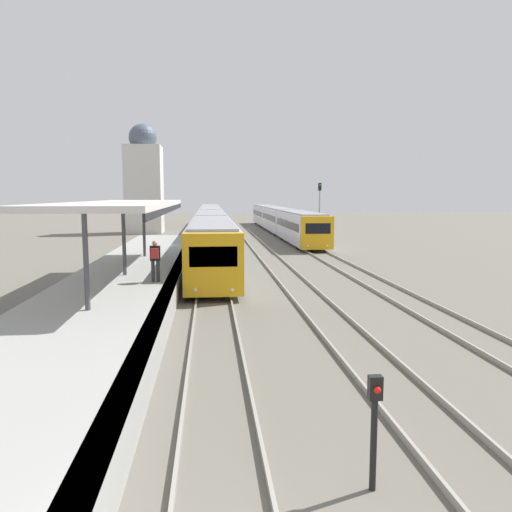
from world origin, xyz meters
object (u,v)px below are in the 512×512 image
Objects in this scene: person_on_platform at (155,257)px; train_far at (279,219)px; signal_post_near at (374,420)px; signal_mast_far at (320,206)px; train_near at (211,223)px.

train_far reaches higher than person_on_platform.
train_far is (10.38, 38.20, -0.31)m from person_on_platform.
signal_post_near is at bearing -70.87° from person_on_platform.
train_far is 23.62× the size of signal_post_near.
signal_mast_far is at bearing 78.65° from signal_post_near.
signal_post_near is (-5.80, -51.40, -0.52)m from train_far.
signal_mast_far is at bearing -80.76° from train_far.
train_near is 11.66m from train_far.
person_on_platform is at bearing 109.13° from signal_post_near.
signal_post_near is (2.26, -42.98, -0.56)m from train_near.
train_near is at bearing 85.54° from person_on_platform.
signal_post_near is at bearing -86.99° from train_near.
person_on_platform is at bearing -105.21° from train_far.
train_near is 43.04m from signal_post_near.
train_near reaches higher than person_on_platform.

